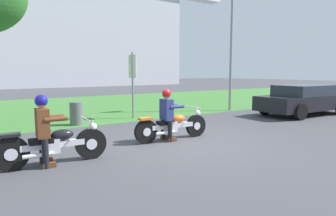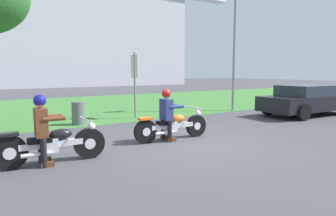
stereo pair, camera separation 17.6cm
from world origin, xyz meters
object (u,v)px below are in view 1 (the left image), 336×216
at_px(rider_follow, 43,125).
at_px(streetlight_pole, 233,30).
at_px(motorcycle_follow, 54,145).
at_px(rider_lead, 167,111).
at_px(car_parked, 304,99).
at_px(trash_can, 76,114).
at_px(sign_banner, 133,75).
at_px(motorcycle_lead, 172,126).

distance_m(rider_follow, streetlight_pole, 10.50).
height_order(motorcycle_follow, rider_follow, rider_follow).
relative_size(rider_lead, motorcycle_follow, 0.64).
height_order(rider_follow, car_parked, rider_follow).
bearing_deg(trash_can, rider_follow, -114.78).
bearing_deg(rider_follow, car_parked, 8.47).
height_order(motorcycle_follow, trash_can, motorcycle_follow).
bearing_deg(sign_banner, rider_lead, -105.03).
bearing_deg(motorcycle_lead, trash_can, 114.18).
bearing_deg(rider_lead, trash_can, 111.95).
xyz_separation_m(rider_follow, trash_can, (1.90, 4.13, -0.42)).
xyz_separation_m(motorcycle_follow, streetlight_pole, (9.14, 3.88, 3.38)).
relative_size(rider_lead, sign_banner, 0.53).
bearing_deg(rider_follow, trash_can, 68.16).
height_order(rider_follow, sign_banner, sign_banner).
bearing_deg(streetlight_pole, motorcycle_follow, -157.01).
bearing_deg(rider_lead, streetlight_pole, 32.37).
height_order(trash_can, car_parked, car_parked).
relative_size(sign_banner, car_parked, 0.58).
relative_size(streetlight_pole, sign_banner, 2.34).
bearing_deg(car_parked, rider_follow, -170.57).
bearing_deg(rider_follow, rider_lead, 10.32).
xyz_separation_m(trash_can, sign_banner, (2.34, 0.24, 1.32)).
xyz_separation_m(motorcycle_lead, streetlight_pole, (5.95, 3.46, 3.39)).
relative_size(motorcycle_lead, sign_banner, 0.85).
xyz_separation_m(rider_lead, sign_banner, (1.06, 3.95, 0.92)).
bearing_deg(car_parked, trash_can, 164.62).
height_order(streetlight_pole, trash_can, streetlight_pole).
xyz_separation_m(motorcycle_lead, rider_follow, (-3.35, -0.40, 0.44)).
height_order(rider_lead, trash_can, rider_lead).
height_order(motorcycle_lead, motorcycle_follow, motorcycle_follow).
xyz_separation_m(rider_lead, streetlight_pole, (6.12, 3.45, 2.96)).
distance_m(rider_follow, trash_can, 4.56).
relative_size(motorcycle_lead, streetlight_pole, 0.36).
distance_m(rider_lead, trash_can, 3.95).
distance_m(motorcycle_lead, rider_follow, 3.40).
xyz_separation_m(motorcycle_follow, car_parked, (10.56, 1.05, 0.27)).
distance_m(rider_lead, car_parked, 7.57).
relative_size(trash_can, sign_banner, 0.31).
bearing_deg(motorcycle_lead, car_parked, 7.88).
height_order(motorcycle_follow, sign_banner, sign_banner).
bearing_deg(rider_follow, motorcycle_lead, 9.77).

